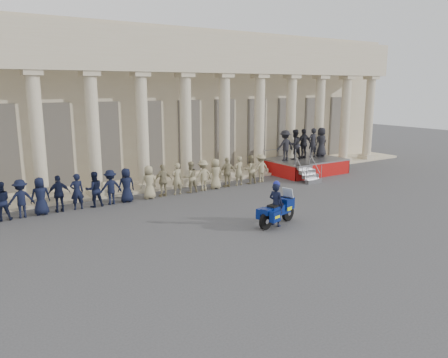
% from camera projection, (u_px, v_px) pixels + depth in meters
% --- Properties ---
extents(ground, '(90.00, 90.00, 0.00)m').
position_uv_depth(ground, '(252.00, 225.00, 17.85)').
color(ground, '#3D3D3F').
rests_on(ground, ground).
extents(building, '(40.00, 12.50, 9.00)m').
position_uv_depth(building, '(120.00, 102.00, 28.96)').
color(building, '#BFB08F').
rests_on(building, ground).
extents(officer_rank, '(18.72, 0.64, 1.68)m').
position_uv_depth(officer_rank, '(113.00, 187.00, 20.90)').
color(officer_rank, black).
rests_on(officer_rank, ground).
extents(reviewing_stand, '(4.68, 4.39, 2.87)m').
position_uv_depth(reviewing_stand, '(302.00, 149.00, 28.17)').
color(reviewing_stand, gray).
rests_on(reviewing_stand, ground).
extents(motorcycle, '(2.21, 1.15, 1.44)m').
position_uv_depth(motorcycle, '(278.00, 210.00, 17.76)').
color(motorcycle, black).
rests_on(motorcycle, ground).
extents(rider, '(0.58, 0.74, 1.87)m').
position_uv_depth(rider, '(276.00, 204.00, 17.60)').
color(rider, black).
rests_on(rider, ground).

